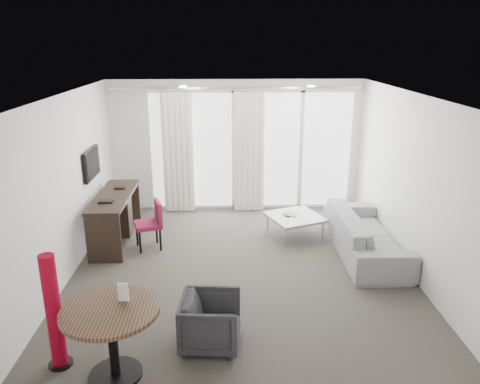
{
  "coord_description": "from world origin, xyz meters",
  "views": [
    {
      "loc": [
        -0.21,
        -6.19,
        3.3
      ],
      "look_at": [
        0.0,
        0.6,
        1.1
      ],
      "focal_mm": 35.0,
      "sensor_mm": 36.0,
      "label": 1
    }
  ],
  "objects_px": {
    "desk_chair": "(148,225)",
    "rattan_chair_a": "(277,176)",
    "desk": "(116,218)",
    "tub_armchair": "(211,321)",
    "round_table": "(113,343)",
    "sofa": "(365,234)",
    "red_lamp": "(54,312)",
    "coffee_table": "(295,226)",
    "rattan_chair_b": "(333,173)"
  },
  "relations": [
    {
      "from": "desk_chair",
      "to": "rattan_chair_a",
      "type": "height_order",
      "value": "desk_chair"
    },
    {
      "from": "desk",
      "to": "tub_armchair",
      "type": "relative_size",
      "value": 2.7
    },
    {
      "from": "round_table",
      "to": "sofa",
      "type": "bearing_deg",
      "value": 39.82
    },
    {
      "from": "desk_chair",
      "to": "round_table",
      "type": "bearing_deg",
      "value": -105.9
    },
    {
      "from": "red_lamp",
      "to": "coffee_table",
      "type": "height_order",
      "value": "red_lamp"
    },
    {
      "from": "rattan_chair_a",
      "to": "sofa",
      "type": "bearing_deg",
      "value": -76.6
    },
    {
      "from": "rattan_chair_a",
      "to": "red_lamp",
      "type": "bearing_deg",
      "value": -121.88
    },
    {
      "from": "desk",
      "to": "coffee_table",
      "type": "xyz_separation_m",
      "value": [
        3.09,
        0.11,
        -0.23
      ]
    },
    {
      "from": "rattan_chair_b",
      "to": "rattan_chair_a",
      "type": "bearing_deg",
      "value": -168.55
    },
    {
      "from": "round_table",
      "to": "sofa",
      "type": "xyz_separation_m",
      "value": [
        3.4,
        2.83,
        -0.05
      ]
    },
    {
      "from": "sofa",
      "to": "rattan_chair_b",
      "type": "xyz_separation_m",
      "value": [
        0.22,
        3.38,
        0.07
      ]
    },
    {
      "from": "desk_chair",
      "to": "rattan_chair_b",
      "type": "xyz_separation_m",
      "value": [
        3.76,
        3.08,
        -0.0
      ]
    },
    {
      "from": "desk",
      "to": "rattan_chair_b",
      "type": "bearing_deg",
      "value": 32.56
    },
    {
      "from": "desk_chair",
      "to": "red_lamp",
      "type": "bearing_deg",
      "value": -117.87
    },
    {
      "from": "red_lamp",
      "to": "round_table",
      "type": "bearing_deg",
      "value": -16.7
    },
    {
      "from": "round_table",
      "to": "red_lamp",
      "type": "height_order",
      "value": "red_lamp"
    },
    {
      "from": "rattan_chair_a",
      "to": "coffee_table",
      "type": "bearing_deg",
      "value": -94.23
    },
    {
      "from": "rattan_chair_a",
      "to": "rattan_chair_b",
      "type": "bearing_deg",
      "value": 2.0
    },
    {
      "from": "coffee_table",
      "to": "sofa",
      "type": "relative_size",
      "value": 0.37
    },
    {
      "from": "red_lamp",
      "to": "sofa",
      "type": "bearing_deg",
      "value": 33.29
    },
    {
      "from": "tub_armchair",
      "to": "red_lamp",
      "type": "bearing_deg",
      "value": 105.27
    },
    {
      "from": "rattan_chair_b",
      "to": "sofa",
      "type": "bearing_deg",
      "value": -89.56
    },
    {
      "from": "desk_chair",
      "to": "coffee_table",
      "type": "xyz_separation_m",
      "value": [
        2.5,
        0.41,
        -0.21
      ]
    },
    {
      "from": "round_table",
      "to": "sofa",
      "type": "height_order",
      "value": "round_table"
    },
    {
      "from": "desk",
      "to": "red_lamp",
      "type": "distance_m",
      "value": 3.26
    },
    {
      "from": "coffee_table",
      "to": "rattan_chair_b",
      "type": "relative_size",
      "value": 1.06
    },
    {
      "from": "tub_armchair",
      "to": "rattan_chair_a",
      "type": "distance_m",
      "value": 5.73
    },
    {
      "from": "tub_armchair",
      "to": "coffee_table",
      "type": "relative_size",
      "value": 0.77
    },
    {
      "from": "red_lamp",
      "to": "desk",
      "type": "bearing_deg",
      "value": 91.78
    },
    {
      "from": "desk",
      "to": "tub_armchair",
      "type": "xyz_separation_m",
      "value": [
        1.7,
        -2.95,
        -0.12
      ]
    },
    {
      "from": "tub_armchair",
      "to": "rattan_chair_b",
      "type": "height_order",
      "value": "rattan_chair_b"
    },
    {
      "from": "round_table",
      "to": "coffee_table",
      "type": "distance_m",
      "value": 4.26
    },
    {
      "from": "desk",
      "to": "rattan_chair_b",
      "type": "relative_size",
      "value": 2.22
    },
    {
      "from": "red_lamp",
      "to": "rattan_chair_b",
      "type": "xyz_separation_m",
      "value": [
        4.25,
        6.03,
        -0.24
      ]
    },
    {
      "from": "red_lamp",
      "to": "tub_armchair",
      "type": "relative_size",
      "value": 1.94
    },
    {
      "from": "desk",
      "to": "sofa",
      "type": "xyz_separation_m",
      "value": [
        4.13,
        -0.6,
        -0.08
      ]
    },
    {
      "from": "sofa",
      "to": "tub_armchair",
      "type": "bearing_deg",
      "value": 134.06
    },
    {
      "from": "desk",
      "to": "sofa",
      "type": "distance_m",
      "value": 4.18
    },
    {
      "from": "desk_chair",
      "to": "coffee_table",
      "type": "distance_m",
      "value": 2.54
    },
    {
      "from": "round_table",
      "to": "sofa",
      "type": "relative_size",
      "value": 0.42
    },
    {
      "from": "rattan_chair_b",
      "to": "coffee_table",
      "type": "bearing_deg",
      "value": -111.09
    },
    {
      "from": "sofa",
      "to": "rattan_chair_a",
      "type": "bearing_deg",
      "value": 18.61
    },
    {
      "from": "coffee_table",
      "to": "sofa",
      "type": "height_order",
      "value": "sofa"
    },
    {
      "from": "desk",
      "to": "desk_chair",
      "type": "bearing_deg",
      "value": -26.9
    },
    {
      "from": "tub_armchair",
      "to": "rattan_chair_b",
      "type": "xyz_separation_m",
      "value": [
        2.65,
        5.74,
        0.1
      ]
    },
    {
      "from": "red_lamp",
      "to": "rattan_chair_b",
      "type": "distance_m",
      "value": 7.38
    },
    {
      "from": "coffee_table",
      "to": "desk_chair",
      "type": "bearing_deg",
      "value": -170.73
    },
    {
      "from": "coffee_table",
      "to": "sofa",
      "type": "distance_m",
      "value": 1.27
    },
    {
      "from": "desk",
      "to": "round_table",
      "type": "bearing_deg",
      "value": -78.02
    },
    {
      "from": "coffee_table",
      "to": "round_table",
      "type": "bearing_deg",
      "value": -123.66
    }
  ]
}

